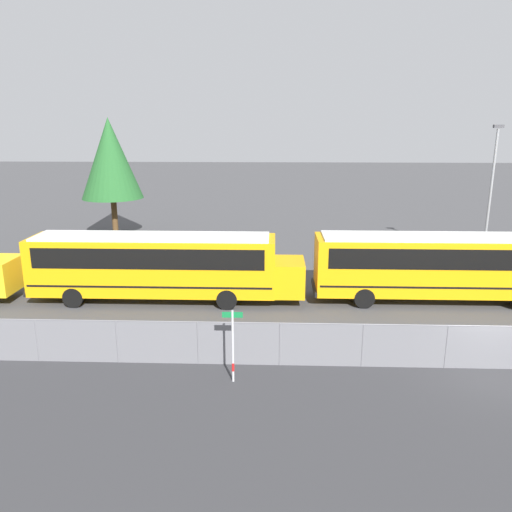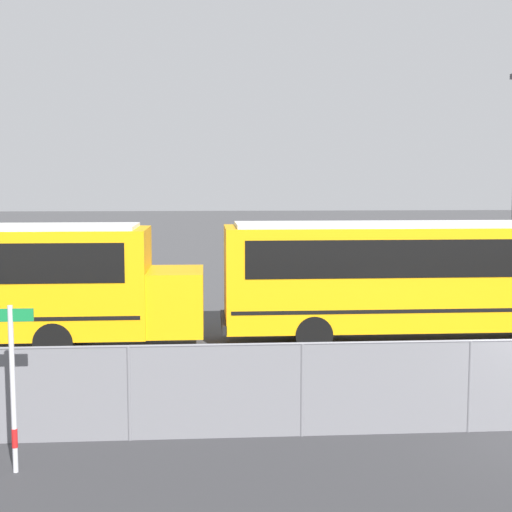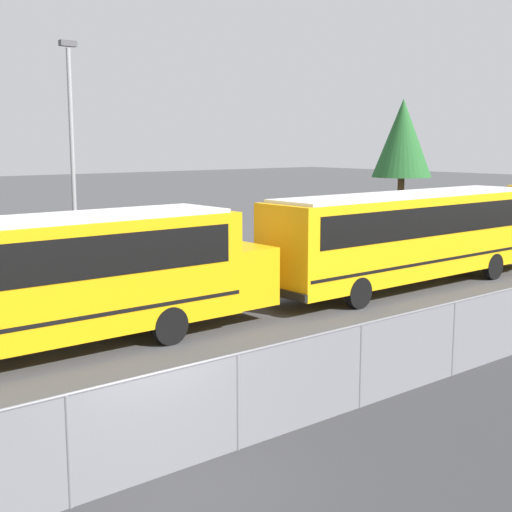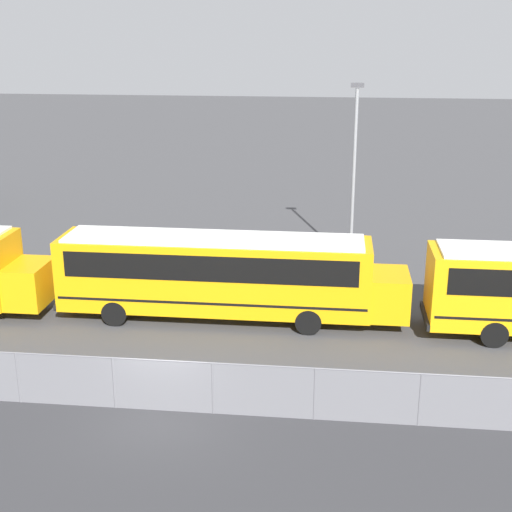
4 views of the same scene
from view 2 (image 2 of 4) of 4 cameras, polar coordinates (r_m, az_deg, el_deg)
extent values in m
cylinder|color=slate|center=(12.79, -10.11, -10.79)|extent=(0.07, 0.07, 1.68)
cylinder|color=slate|center=(12.83, 3.71, -10.66)|extent=(0.07, 0.07, 1.68)
cylinder|color=slate|center=(13.56, 16.70, -9.99)|extent=(0.07, 0.07, 1.68)
cube|color=orange|center=(19.27, -6.40, -3.56)|extent=(1.45, 2.26, 1.67)
cylinder|color=black|center=(20.85, -14.63, -5.32)|extent=(1.00, 0.28, 1.00)
cylinder|color=black|center=(18.72, -15.89, -6.63)|extent=(1.00, 0.28, 1.00)
cube|color=orange|center=(20.66, 14.57, -1.51)|extent=(12.12, 2.45, 2.78)
cube|color=black|center=(20.59, 14.61, 0.18)|extent=(11.15, 2.49, 1.00)
cube|color=black|center=(20.77, 14.51, -3.65)|extent=(11.88, 2.48, 0.10)
cube|color=black|center=(19.79, -2.62, -5.29)|extent=(0.12, 2.45, 0.24)
cube|color=silver|center=(20.52, 14.67, 2.48)|extent=(11.51, 2.21, 0.10)
cylinder|color=black|center=(21.09, 3.74, -5.01)|extent=(1.00, 0.28, 1.00)
cylinder|color=black|center=(18.95, 4.64, -6.28)|extent=(1.00, 0.28, 1.00)
cylinder|color=#B7B7BC|center=(11.75, -18.87, -10.10)|extent=(0.08, 0.08, 2.63)
cylinder|color=red|center=(11.98, -18.74, -13.63)|extent=(0.09, 0.09, 0.30)
cube|color=#147238|center=(11.49, -19.07, -4.49)|extent=(0.70, 0.02, 0.20)
camera|label=1|loc=(6.54, -166.12, 34.37)|focal=35.00mm
camera|label=3|loc=(3.37, 8.58, 16.86)|focal=50.00mm
camera|label=4|loc=(14.50, 118.85, 24.52)|focal=50.00mm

